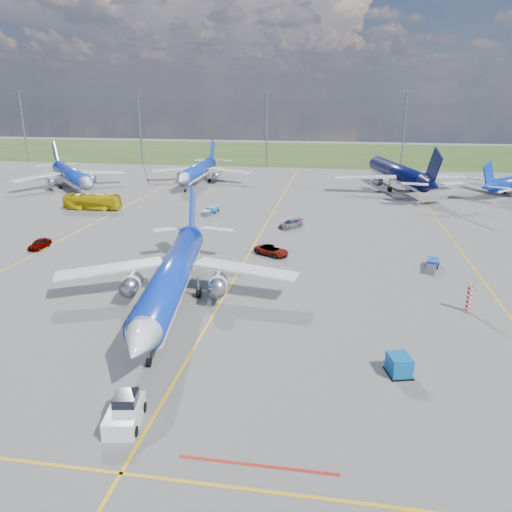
% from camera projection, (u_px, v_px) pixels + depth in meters
% --- Properties ---
extents(ground, '(400.00, 400.00, 0.00)m').
position_uv_depth(ground, '(206.00, 327.00, 48.64)').
color(ground, '#545451').
rests_on(ground, ground).
extents(grass_strip, '(400.00, 80.00, 0.01)m').
position_uv_depth(grass_strip, '(307.00, 153.00, 189.31)').
color(grass_strip, '#2D4719').
rests_on(grass_strip, ground).
extents(taxiway_lines, '(60.25, 160.00, 0.02)m').
position_uv_depth(taxiway_lines, '(255.00, 245.00, 74.59)').
color(taxiway_lines, gold).
rests_on(taxiway_lines, ground).
extents(floodlight_masts, '(202.20, 0.50, 22.70)m').
position_uv_depth(floodlight_masts, '(334.00, 126.00, 146.35)').
color(floodlight_masts, slate).
rests_on(floodlight_masts, ground).
extents(warning_post, '(0.50, 0.50, 3.00)m').
position_uv_depth(warning_post, '(469.00, 298.00, 51.66)').
color(warning_post, red).
rests_on(warning_post, ground).
extents(bg_jet_nw, '(45.83, 46.55, 9.73)m').
position_uv_depth(bg_jet_nw, '(73.00, 189.00, 118.30)').
color(bg_jet_nw, '#0D30BA').
rests_on(bg_jet_nw, ground).
extents(bg_jet_nnw, '(27.79, 36.23, 9.40)m').
position_uv_depth(bg_jet_nnw, '(199.00, 183.00, 125.85)').
color(bg_jet_nnw, '#0D30BA').
rests_on(bg_jet_nnw, ground).
extents(bg_jet_n, '(42.91, 50.24, 11.33)m').
position_uv_depth(bg_jet_n, '(396.00, 189.00, 118.23)').
color(bg_jet_n, '#070B3A').
rests_on(bg_jet_n, ground).
extents(main_airliner, '(33.98, 41.50, 9.86)m').
position_uv_depth(main_airliner, '(174.00, 306.00, 53.51)').
color(main_airliner, '#0D30BA').
rests_on(main_airliner, ground).
extents(pushback_tug, '(2.77, 5.81, 1.93)m').
position_uv_depth(pushback_tug, '(125.00, 413.00, 34.32)').
color(pushback_tug, silver).
rests_on(pushback_tug, ground).
extents(uld_container, '(2.12, 2.41, 1.64)m').
position_uv_depth(uld_container, '(399.00, 365.00, 40.25)').
color(uld_container, '#0B589D').
rests_on(uld_container, ground).
extents(apron_bus, '(11.18, 2.88, 3.10)m').
position_uv_depth(apron_bus, '(92.00, 202.00, 97.28)').
color(apron_bus, gold).
rests_on(apron_bus, ground).
extents(service_car_a, '(1.78, 4.24, 1.43)m').
position_uv_depth(service_car_a, '(39.00, 244.00, 72.98)').
color(service_car_a, '#999999').
rests_on(service_car_a, ground).
extents(service_car_b, '(5.54, 4.52, 1.40)m').
position_uv_depth(service_car_b, '(272.00, 251.00, 69.89)').
color(service_car_b, '#999999').
rests_on(service_car_b, ground).
extents(service_car_c, '(4.44, 4.86, 1.36)m').
position_uv_depth(service_car_c, '(291.00, 224.00, 84.29)').
color(service_car_c, '#999999').
rests_on(service_car_c, ground).
extents(baggage_tug_w, '(2.38, 4.79, 1.04)m').
position_uv_depth(baggage_tug_w, '(432.00, 265.00, 64.57)').
color(baggage_tug_w, '#1A469D').
rests_on(baggage_tug_w, ground).
extents(baggage_tug_c, '(2.29, 5.25, 1.14)m').
position_uv_depth(baggage_tug_c, '(211.00, 211.00, 94.20)').
color(baggage_tug_c, '#1B66A3').
rests_on(baggage_tug_c, ground).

